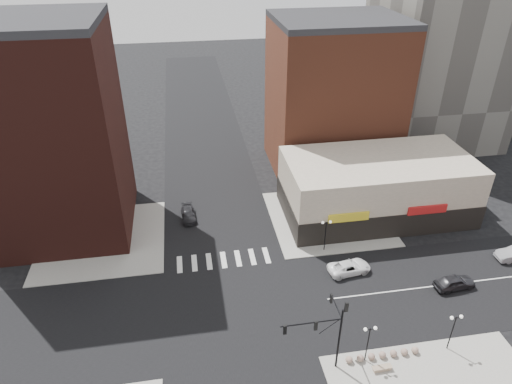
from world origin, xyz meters
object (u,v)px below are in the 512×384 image
object	(u,v)px
traffic_signal	(328,326)
street_lamp_ne	(326,228)
white_suv	(349,267)
dark_sedan_north	(188,214)
street_lamp_se_a	(369,335)
dark_sedan_east	(455,282)
stone_bench	(382,368)
street_lamp_se_b	(454,324)

from	to	relation	value
traffic_signal	street_lamp_ne	distance (m)	16.62
street_lamp_ne	white_suv	xyz separation A→B (m)	(1.64, -4.22, -2.61)
street_lamp_ne	dark_sedan_north	xyz separation A→B (m)	(-15.79, 9.59, -2.66)
white_suv	traffic_signal	bearing A→B (deg)	143.81
street_lamp_se_a	dark_sedan_north	size ratio (longest dim) A/B	0.96
street_lamp_se_a	white_suv	distance (m)	12.35
dark_sedan_north	street_lamp_se_a	bearing A→B (deg)	-63.33
white_suv	street_lamp_ne	bearing A→B (deg)	13.89
street_lamp_ne	street_lamp_se_a	bearing A→B (deg)	-93.58
white_suv	dark_sedan_east	bearing A→B (deg)	-119.99
white_suv	stone_bench	world-z (taller)	white_suv
street_lamp_se_b	stone_bench	xyz separation A→B (m)	(-6.92, -1.26, -2.95)
street_lamp_se_b	dark_sedan_east	size ratio (longest dim) A/B	0.93
street_lamp_se_b	dark_sedan_east	xyz separation A→B (m)	(4.95, 7.48, -2.53)
white_suv	stone_bench	bearing A→B (deg)	165.87
street_lamp_ne	street_lamp_se_b	bearing A→B (deg)	-66.37
street_lamp_ne	stone_bench	bearing A→B (deg)	-89.73
traffic_signal	street_lamp_se_a	distance (m)	4.12
street_lamp_se_b	dark_sedan_north	xyz separation A→B (m)	(-22.79, 25.59, -2.66)
traffic_signal	street_lamp_ne	bearing A→B (deg)	73.25
street_lamp_se_b	stone_bench	size ratio (longest dim) A/B	2.34
street_lamp_ne	dark_sedan_east	bearing A→B (deg)	-35.49
dark_sedan_east	white_suv	bearing A→B (deg)	62.27
dark_sedan_east	dark_sedan_north	bearing A→B (deg)	51.80
dark_sedan_east	stone_bench	bearing A→B (deg)	121.30
traffic_signal	street_lamp_se_a	size ratio (longest dim) A/B	1.87
street_lamp_ne	stone_bench	xyz separation A→B (m)	(0.08, -17.26, -2.95)
traffic_signal	street_lamp_se_b	world-z (taller)	traffic_signal
street_lamp_ne	traffic_signal	bearing A→B (deg)	-106.75
street_lamp_se_b	stone_bench	world-z (taller)	street_lamp_se_b
street_lamp_se_a	stone_bench	distance (m)	3.39
traffic_signal	dark_sedan_north	size ratio (longest dim) A/B	1.79
traffic_signal	dark_sedan_east	size ratio (longest dim) A/B	1.73
street_lamp_se_b	traffic_signal	bearing A→B (deg)	179.18
street_lamp_ne	dark_sedan_east	world-z (taller)	street_lamp_ne
dark_sedan_north	stone_bench	xyz separation A→B (m)	(15.88, -26.85, -0.29)
street_lamp_se_b	street_lamp_ne	distance (m)	17.46
street_lamp_se_a	white_suv	world-z (taller)	street_lamp_se_a
white_suv	dark_sedan_east	world-z (taller)	dark_sedan_east
stone_bench	white_suv	bearing A→B (deg)	81.05
traffic_signal	street_lamp_ne	world-z (taller)	traffic_signal
white_suv	dark_sedan_north	xyz separation A→B (m)	(-17.43, 13.80, -0.05)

